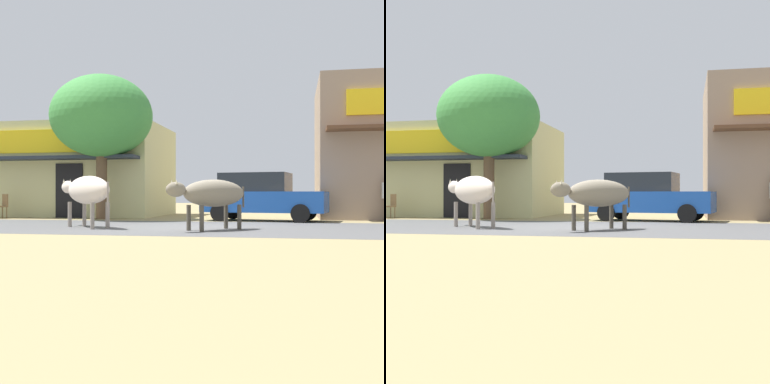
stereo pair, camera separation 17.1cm
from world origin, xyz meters
TOP-DOWN VIEW (x-y plane):
  - ground at (0.00, 0.00)m, footprint 80.00×80.00m
  - asphalt_road at (0.00, 0.00)m, footprint 72.00×6.11m
  - storefront_left_cafe at (-7.02, 7.29)m, footprint 8.71×6.06m
  - roadside_tree at (-4.07, 3.97)m, footprint 3.75×3.75m
  - parked_hatchback_car at (1.75, 3.94)m, footprint 4.37×2.39m
  - cow_near_brown at (-2.68, -0.66)m, footprint 2.27×2.01m
  - cow_far_dark at (0.82, -0.98)m, footprint 1.98×2.17m
  - cafe_chair_near_tree at (-8.02, 3.87)m, footprint 0.61×0.61m

SIDE VIEW (x-z plane):
  - ground at x=0.00m, z-range 0.00..0.00m
  - asphalt_road at x=0.00m, z-range 0.00..0.00m
  - cafe_chair_near_tree at x=-8.02m, z-range 0.05..0.97m
  - parked_hatchback_car at x=1.75m, z-range 0.02..1.66m
  - cow_far_dark at x=0.82m, z-range 0.28..1.56m
  - cow_near_brown at x=-2.68m, z-range 0.30..1.71m
  - storefront_left_cafe at x=-7.02m, z-range 0.01..3.83m
  - roadside_tree at x=-4.07m, z-range 1.11..6.39m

